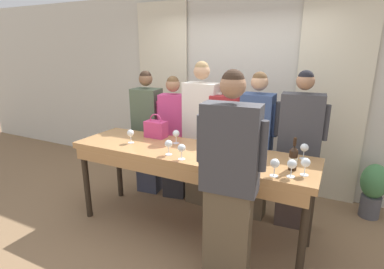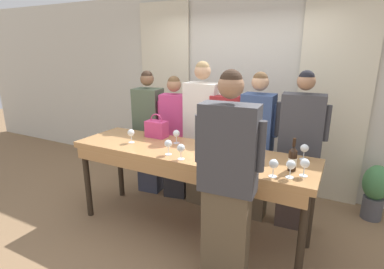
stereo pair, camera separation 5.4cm
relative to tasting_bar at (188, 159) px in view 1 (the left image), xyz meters
The scene contains 28 objects.
ground_plane 0.87m from the tasting_bar, 90.00° to the left, with size 18.00×18.00×0.00m, color #846647.
wall_back 1.70m from the tasting_bar, 90.00° to the left, with size 12.00×0.06×2.80m.
curtain_panel_left 2.05m from the tasting_bar, 129.14° to the left, with size 0.88×0.03×2.69m.
curtain_panel_right 2.05m from the tasting_bar, 50.86° to the left, with size 0.88×0.03×2.69m.
tasting_bar is the anchor object (origin of this frame).
wine_bottle 1.09m from the tasting_bar, ahead, with size 0.08×0.08×0.30m.
handbag 0.66m from the tasting_bar, 155.42° to the left, with size 0.25×0.15×0.29m.
wine_glass_front_left 0.31m from the tasting_bar, 119.51° to the right, with size 0.08×0.08×0.15m.
wine_glass_front_mid 1.17m from the tasting_bar, 14.42° to the left, with size 0.08×0.08×0.15m.
wine_glass_front_right 0.68m from the tasting_bar, 23.47° to the left, with size 0.08×0.08×0.15m.
wine_glass_center_left 0.76m from the tasting_bar, 17.33° to the right, with size 0.08×0.08×0.15m.
wine_glass_center_mid 0.34m from the tasting_bar, 75.78° to the right, with size 0.08×0.08×0.15m.
wine_glass_center_right 1.00m from the tasting_bar, 15.00° to the right, with size 0.08×0.08×0.15m.
wine_glass_back_left 0.35m from the tasting_bar, 145.90° to the left, with size 0.08×0.08×0.15m.
wine_glass_back_mid 0.43m from the tasting_bar, ahead, with size 0.08×0.08×0.15m.
wine_glass_back_right 1.12m from the tasting_bar, 10.89° to the right, with size 0.08×0.08×0.15m.
wine_glass_near_host 1.20m from the tasting_bar, ahead, with size 0.08×0.08×0.15m.
wine_glass_by_bottle 0.73m from the tasting_bar, behind, with size 0.08×0.08×0.15m.
napkin 0.33m from the tasting_bar, 43.24° to the left, with size 0.16×0.16×0.00m.
pen 0.48m from the tasting_bar, 25.25° to the right, with size 0.09×0.12×0.01m.
guest_olive_jacket 1.17m from the tasting_bar, 145.95° to the left, with size 0.48×0.31×1.72m.
guest_pink_top 0.86m from the tasting_bar, 130.22° to the left, with size 0.47×0.27×1.67m.
guest_cream_sweater 0.68m from the tasting_bar, 103.03° to the left, with size 0.55×0.25×1.86m.
guest_striped_shirt 0.69m from the tasting_bar, 72.21° to the left, with size 0.56×0.37×1.71m.
guest_navy_coat 0.86m from the tasting_bar, 49.92° to the left, with size 0.47×0.26×1.76m.
guest_beige_cap 1.22m from the tasting_bar, 32.55° to the left, with size 0.55×0.26×1.79m.
host_pouring 0.86m from the tasting_bar, 39.62° to the right, with size 0.57×0.24×1.86m.
potted_plant 2.30m from the tasting_bar, 34.28° to the left, with size 0.30×0.30×0.69m.
Camera 1 is at (1.38, -2.67, 2.01)m, focal length 28.00 mm.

